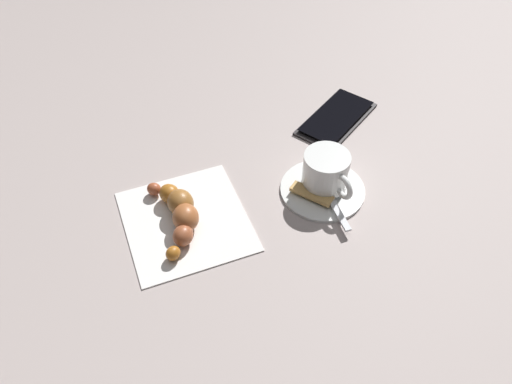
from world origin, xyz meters
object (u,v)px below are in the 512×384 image
Objects in this scene: croissant at (179,212)px; teaspoon at (323,186)px; saucer at (323,189)px; napkin at (186,221)px; espresso_cup at (327,171)px; cell_phone at (336,118)px; sugar_packet at (312,194)px.

teaspoon is at bearing -18.01° from croissant.
saucer is 0.86× the size of croissant.
teaspoon is 0.74× the size of napkin.
saucer is 0.21m from croissant.
espresso_cup is 0.17m from cell_phone.
sugar_packet is 0.18m from napkin.
teaspoon is at bearing -17.24° from napkin.
espresso_cup is at bearing 23.86° from saucer.
croissant is at bearing 161.99° from teaspoon.
croissant is at bearing 162.58° from saucer.
napkin is at bearing 164.40° from espresso_cup.
saucer is at bearing -17.42° from croissant.
sugar_packet is at bearing -171.91° from teaspoon.
espresso_cup reaches higher than teaspoon.
espresso_cup reaches higher than saucer.
saucer is 0.01m from teaspoon.
sugar_packet is 0.36× the size of napkin.
cell_phone reaches higher than napkin.
sugar_packet is (-0.03, -0.01, -0.02)m from espresso_cup.
teaspoon reaches higher than napkin.
sugar_packet is 0.38× the size of cell_phone.
espresso_cup is 1.46× the size of sugar_packet.
saucer is 0.17m from cell_phone.
napkin is 1.22× the size of croissant.
cell_phone is (0.15, 0.12, -0.01)m from sugar_packet.
napkin is at bearing -135.57° from sugar_packet.
sugar_packet is at bearing -20.45° from napkin.
croissant reaches higher than saucer.
napkin is (-0.20, 0.06, -0.00)m from saucer.
espresso_cup is 0.03m from teaspoon.
saucer is at bearing 57.88° from teaspoon.
croissant is 0.33m from cell_phone.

